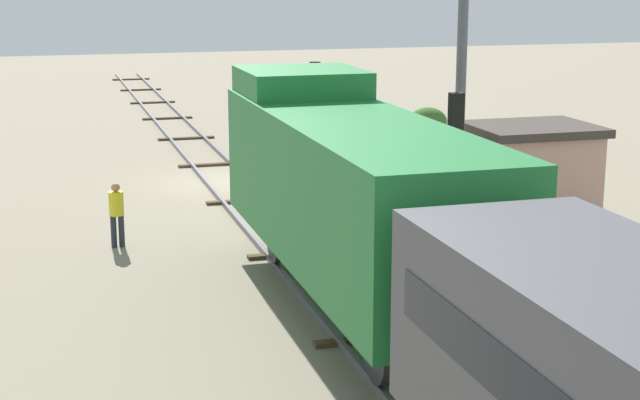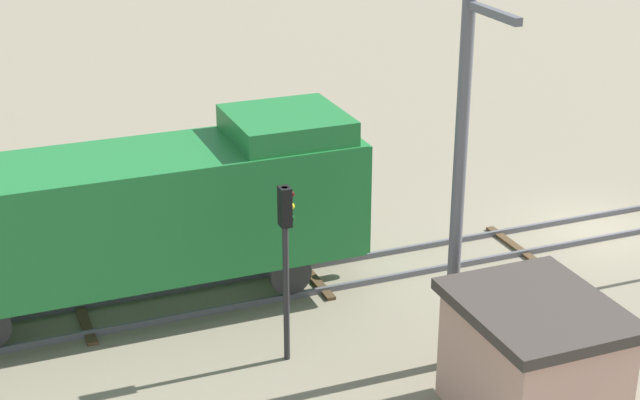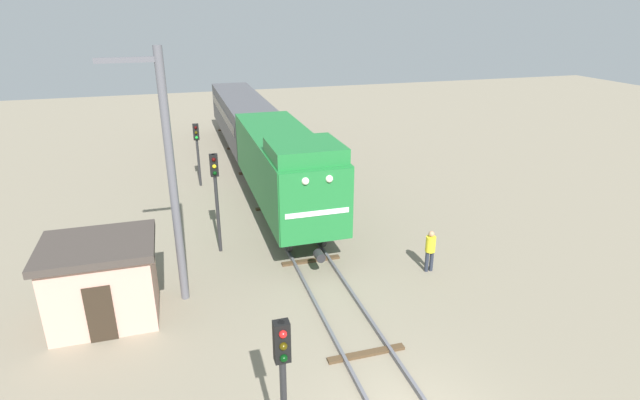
{
  "view_description": "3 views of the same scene",
  "coord_description": "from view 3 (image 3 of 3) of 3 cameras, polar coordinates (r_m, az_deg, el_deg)",
  "views": [
    {
      "loc": [
        5.97,
        32.08,
        7.0
      ],
      "look_at": [
        -0.08,
        11.18,
        1.9
      ],
      "focal_mm": 55.0,
      "sensor_mm": 36.0,
      "label": 1
    },
    {
      "loc": [
        -21.73,
        17.61,
        11.96
      ],
      "look_at": [
        0.03,
        8.95,
        2.3
      ],
      "focal_mm": 55.0,
      "sensor_mm": 36.0,
      "label": 2
    },
    {
      "loc": [
        -4.81,
        -8.19,
        9.63
      ],
      "look_at": [
        1.25,
        11.98,
        1.48
      ],
      "focal_mm": 28.0,
      "sensor_mm": 36.0,
      "label": 3
    }
  ],
  "objects": [
    {
      "name": "catenary_mast",
      "position": [
        16.79,
        -16.77,
        2.62
      ],
      "size": [
        1.94,
        0.28,
        8.6
      ],
      "color": "#595960",
      "rests_on": "ground"
    },
    {
      "name": "traffic_signal_near",
      "position": [
        10.62,
        -4.26,
        -19.12
      ],
      "size": [
        0.32,
        0.34,
        3.98
      ],
      "color": "#262628",
      "rests_on": "ground"
    },
    {
      "name": "traffic_signal_far",
      "position": [
        28.93,
        -13.88,
        6.35
      ],
      "size": [
        0.32,
        0.34,
        3.61
      ],
      "color": "#262628",
      "rests_on": "ground"
    },
    {
      "name": "relay_hut",
      "position": [
        17.76,
        -23.6,
        -8.42
      ],
      "size": [
        3.5,
        2.9,
        2.74
      ],
      "color": "#D19E8C",
      "rests_on": "ground"
    },
    {
      "name": "locomotive",
      "position": [
        23.27,
        -4.05,
        3.98
      ],
      "size": [
        2.9,
        11.6,
        4.6
      ],
      "color": "#1E7233",
      "rests_on": "railway_track"
    },
    {
      "name": "passenger_car_leading",
      "position": [
        36.08,
        -8.84,
        9.57
      ],
      "size": [
        2.84,
        14.0,
        3.66
      ],
      "color": "#4C4C51",
      "rests_on": "railway_track"
    },
    {
      "name": "worker_by_signal",
      "position": [
        19.71,
        12.49,
        -5.36
      ],
      "size": [
        0.38,
        0.38,
        1.7
      ],
      "rotation": [
        0.0,
        0.0,
        4.37
      ],
      "color": "#262B38",
      "rests_on": "ground"
    },
    {
      "name": "traffic_signal_mid",
      "position": [
        20.48,
        -11.85,
        1.65
      ],
      "size": [
        0.32,
        0.34,
        4.24
      ],
      "color": "#262628",
      "rests_on": "ground"
    }
  ]
}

